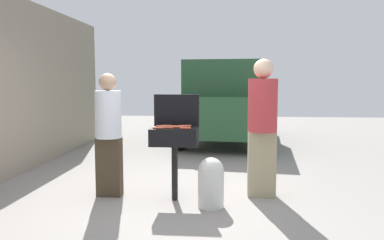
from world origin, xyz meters
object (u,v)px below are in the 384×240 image
object	(u,v)px
hot_dog_11	(186,126)
parked_minivan	(227,101)
hot_dog_3	(158,128)
hot_dog_6	(167,126)
hot_dog_12	(161,126)
propane_tank	(211,181)
hot_dog_5	(184,126)
hot_dog_7	(185,128)
hot_dog_8	(158,128)
bbq_grill	(175,139)
person_left	(109,130)
hot_dog_2	(162,127)
hot_dog_10	(176,127)
person_right	(262,123)
hot_dog_0	(171,126)
hot_dog_4	(175,127)
hot_dog_9	(185,128)
hot_dog_1	(168,128)
hot_dog_13	(182,126)

from	to	relation	value
hot_dog_11	parked_minivan	size ratio (longest dim) A/B	0.03
hot_dog_3	parked_minivan	distance (m)	5.20
hot_dog_6	hot_dog_12	world-z (taller)	same
hot_dog_6	propane_tank	bearing A→B (deg)	-28.89
hot_dog_5	hot_dog_7	world-z (taller)	same
hot_dog_8	parked_minivan	xyz separation A→B (m)	(0.88, 5.17, 0.06)
bbq_grill	parked_minivan	bearing A→B (deg)	82.11
hot_dog_8	hot_dog_12	xyz separation A→B (m)	(0.01, 0.18, 0.00)
propane_tank	person_left	size ratio (longest dim) A/B	0.37
hot_dog_8	parked_minivan	distance (m)	5.24
bbq_grill	hot_dog_8	xyz separation A→B (m)	(-0.19, -0.15, 0.16)
hot_dog_2	hot_dog_10	distance (m)	0.19
hot_dog_8	person_left	xyz separation A→B (m)	(-0.71, 0.27, -0.07)
propane_tank	person_right	world-z (taller)	person_right
hot_dog_0	hot_dog_4	world-z (taller)	same
hot_dog_2	hot_dog_4	distance (m)	0.17
hot_dog_3	hot_dog_11	world-z (taller)	same
hot_dog_10	bbq_grill	bearing A→B (deg)	117.61
hot_dog_12	person_right	distance (m)	1.33
hot_dog_5	hot_dog_7	bearing A→B (deg)	-77.09
hot_dog_9	hot_dog_1	bearing A→B (deg)	166.54
bbq_grill	hot_dog_9	distance (m)	0.28
propane_tank	person_right	size ratio (longest dim) A/B	0.34
hot_dog_10	hot_dog_13	distance (m)	0.11
hot_dog_4	person_left	distance (m)	0.92
hot_dog_5	hot_dog_9	world-z (taller)	same
hot_dog_10	propane_tank	bearing A→B (deg)	-23.42
hot_dog_8	hot_dog_9	size ratio (longest dim) A/B	1.00
hot_dog_8	person_left	distance (m)	0.76
hot_dog_3	hot_dog_9	world-z (taller)	same
hot_dog_10	hot_dog_11	size ratio (longest dim) A/B	1.00
hot_dog_3	person_right	world-z (taller)	person_right
bbq_grill	hot_dog_4	size ratio (longest dim) A/B	7.31
propane_tank	parked_minivan	distance (m)	5.32
hot_dog_12	hot_dog_6	bearing A→B (deg)	37.84
hot_dog_12	hot_dog_13	xyz separation A→B (m)	(0.26, 0.01, 0.00)
hot_dog_4	person_left	bearing A→B (deg)	172.35
bbq_grill	hot_dog_2	xyz separation A→B (m)	(-0.16, -0.01, 0.16)
hot_dog_4	parked_minivan	xyz separation A→B (m)	(0.69, 5.03, 0.06)
hot_dog_11	propane_tank	xyz separation A→B (m)	(0.34, -0.35, -0.64)
hot_dog_2	hot_dog_0	bearing A→B (deg)	26.34
hot_dog_9	propane_tank	distance (m)	0.72
hot_dog_6	hot_dog_13	distance (m)	0.21
hot_dog_12	hot_dog_10	bearing A→B (deg)	-22.31
hot_dog_9	parked_minivan	world-z (taller)	parked_minivan
propane_tank	person_left	bearing A→B (deg)	165.35
hot_dog_5	hot_dog_8	xyz separation A→B (m)	(-0.30, -0.22, 0.00)
hot_dog_8	hot_dog_13	xyz separation A→B (m)	(0.28, 0.19, 0.00)
hot_dog_2	parked_minivan	xyz separation A→B (m)	(0.86, 5.03, 0.06)
person_right	hot_dog_2	bearing A→B (deg)	6.97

